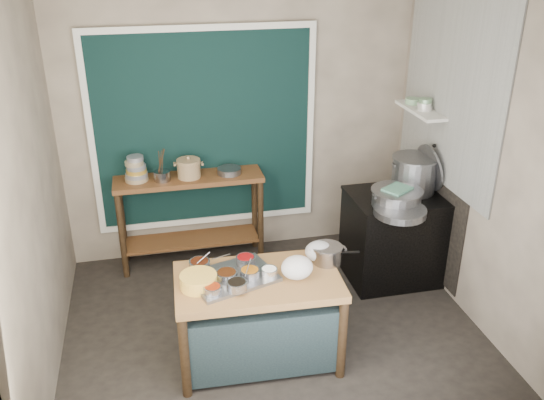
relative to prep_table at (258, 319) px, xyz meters
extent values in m
cube|color=black|center=(0.19, 0.36, -0.39)|extent=(3.50, 3.00, 0.02)
cube|color=gray|center=(0.19, 1.87, 1.02)|extent=(3.50, 0.02, 2.80)
cube|color=gray|center=(-1.57, 0.36, 1.02)|extent=(0.02, 3.00, 2.80)
cube|color=gray|center=(1.95, 0.36, 1.02)|extent=(0.02, 3.00, 2.80)
cube|color=black|center=(-0.16, 1.83, 0.98)|extent=(2.10, 0.02, 1.90)
cube|color=#B2B2AA|center=(1.93, 0.91, 1.48)|extent=(0.02, 1.70, 1.70)
cube|color=black|center=(1.93, 1.01, 0.32)|extent=(0.01, 1.30, 1.30)
cube|color=beige|center=(1.82, 1.21, 1.23)|extent=(0.22, 0.70, 0.03)
cube|color=brown|center=(0.00, 0.00, 0.00)|extent=(1.28, 0.78, 0.75)
cube|color=brown|center=(-0.36, 1.64, 0.10)|extent=(1.45, 0.40, 0.95)
cube|color=black|center=(1.54, 0.91, 0.05)|extent=(0.90, 0.68, 0.85)
cube|color=black|center=(1.54, 0.91, 0.49)|extent=(0.92, 0.69, 0.03)
cube|color=gray|center=(-0.19, 0.04, 0.39)|extent=(0.72, 0.60, 0.03)
cylinder|color=gray|center=(-0.24, -0.01, 0.44)|extent=(0.16, 0.16, 0.07)
cylinder|color=gray|center=(-0.42, 0.19, 0.44)|extent=(0.16, 0.16, 0.07)
cylinder|color=gray|center=(-0.36, -0.16, 0.43)|extent=(0.13, 0.13, 0.06)
cylinder|color=gray|center=(-0.43, 0.02, 0.44)|extent=(0.17, 0.17, 0.07)
cylinder|color=gray|center=(-0.18, -0.15, 0.43)|extent=(0.15, 0.15, 0.06)
cylinder|color=gray|center=(-0.06, -0.01, 0.43)|extent=(0.15, 0.15, 0.06)
cylinder|color=silver|center=(0.08, -0.02, 0.43)|extent=(0.13, 0.13, 0.06)
cylinder|color=gray|center=(-0.06, 0.18, 0.43)|extent=(0.15, 0.15, 0.06)
cylinder|color=gold|center=(-0.45, -0.02, 0.43)|extent=(0.32, 0.32, 0.10)
ellipsoid|color=white|center=(0.29, -0.06, 0.47)|extent=(0.28, 0.25, 0.18)
ellipsoid|color=white|center=(0.52, 0.15, 0.46)|extent=(0.27, 0.25, 0.16)
cylinder|color=tan|center=(-0.86, 1.64, 0.60)|extent=(0.22, 0.22, 0.04)
cylinder|color=gray|center=(-0.86, 1.64, 0.64)|extent=(0.21, 0.21, 0.04)
cylinder|color=gold|center=(-0.86, 1.64, 0.68)|extent=(0.19, 0.19, 0.04)
cylinder|color=gray|center=(-0.86, 1.64, 0.72)|extent=(0.18, 0.18, 0.04)
cylinder|color=tan|center=(-0.86, 1.64, 0.76)|extent=(0.18, 0.18, 0.04)
cylinder|color=gray|center=(-0.86, 1.64, 0.80)|extent=(0.16, 0.16, 0.04)
cylinder|color=gray|center=(-0.61, 1.60, 0.62)|extent=(0.21, 0.21, 0.10)
cylinder|color=gray|center=(0.04, 1.63, 0.60)|extent=(0.29, 0.29, 0.06)
cylinder|color=gray|center=(1.86, 0.99, 0.73)|extent=(0.14, 0.46, 0.45)
cube|color=#4F8868|center=(1.42, 0.71, 0.67)|extent=(0.30, 0.29, 0.02)
cylinder|color=gray|center=(1.37, 0.53, 0.54)|extent=(0.47, 0.47, 0.06)
cylinder|color=silver|center=(1.82, 1.15, 1.26)|extent=(0.14, 0.14, 0.04)
cylinder|color=silver|center=(1.82, 1.15, 1.30)|extent=(0.13, 0.13, 0.04)
cylinder|color=gray|center=(1.82, 1.15, 1.33)|extent=(0.12, 0.12, 0.04)
cylinder|color=gray|center=(1.82, 1.39, 1.27)|extent=(0.15, 0.15, 0.05)
camera|label=1|loc=(-0.71, -3.62, 2.73)|focal=38.00mm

